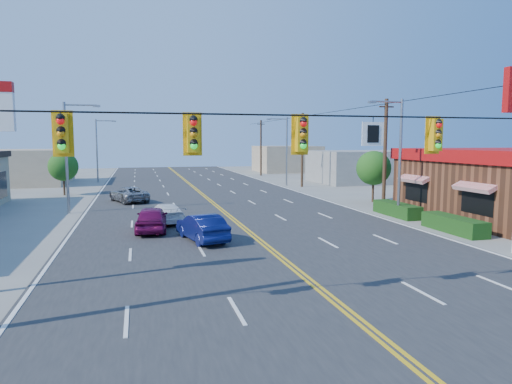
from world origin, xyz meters
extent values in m
plane|color=gray|center=(0.00, 0.00, 0.00)|extent=(160.00, 160.00, 0.00)
cube|color=#2D2D30|center=(0.00, 20.00, 0.03)|extent=(20.00, 120.00, 0.06)
cylinder|color=black|center=(0.00, 0.00, 6.00)|extent=(24.00, 0.05, 0.05)
cube|color=white|center=(1.20, 0.00, 5.45)|extent=(0.75, 0.04, 0.75)
cube|color=#D89E0C|center=(-8.00, 0.00, 5.42)|extent=(0.55, 0.34, 1.25)
cube|color=#D89E0C|center=(-4.50, 0.00, 5.42)|extent=(0.55, 0.34, 1.25)
cube|color=#D89E0C|center=(-1.20, 0.00, 5.42)|extent=(0.55, 0.34, 1.25)
cube|color=#D89E0C|center=(3.50, 0.00, 5.42)|extent=(0.55, 0.34, 1.25)
cube|color=#194214|center=(11.50, 12.00, 0.45)|extent=(1.20, 9.00, 0.90)
cylinder|color=gray|center=(11.00, 14.00, 4.00)|extent=(0.20, 0.20, 8.00)
cylinder|color=gray|center=(9.90, 14.00, 7.80)|extent=(2.20, 0.12, 0.12)
cube|color=gray|center=(8.80, 14.00, 7.75)|extent=(0.50, 0.25, 0.15)
cylinder|color=gray|center=(11.00, 38.00, 4.00)|extent=(0.20, 0.20, 8.00)
cylinder|color=gray|center=(9.90, 38.00, 7.80)|extent=(2.20, 0.12, 0.12)
cube|color=gray|center=(8.80, 38.00, 7.75)|extent=(0.50, 0.25, 0.15)
cylinder|color=gray|center=(-11.00, 22.00, 4.00)|extent=(0.20, 0.20, 8.00)
cylinder|color=gray|center=(-9.90, 22.00, 7.80)|extent=(2.20, 0.12, 0.12)
cube|color=gray|center=(-8.80, 22.00, 7.75)|extent=(0.50, 0.25, 0.15)
cylinder|color=gray|center=(-11.00, 48.00, 4.00)|extent=(0.20, 0.20, 8.00)
cylinder|color=gray|center=(-9.90, 48.00, 7.80)|extent=(2.20, 0.12, 0.12)
cube|color=gray|center=(-8.80, 48.00, 7.75)|extent=(0.50, 0.25, 0.15)
cylinder|color=#47301E|center=(12.20, 18.00, 4.20)|extent=(0.28, 0.28, 8.40)
cylinder|color=#47301E|center=(12.20, 36.00, 4.20)|extent=(0.28, 0.28, 8.40)
cylinder|color=#47301E|center=(12.20, 54.00, 4.20)|extent=(0.28, 0.28, 8.40)
cylinder|color=#47301E|center=(13.50, 22.00, 1.05)|extent=(0.20, 0.20, 2.10)
sphere|color=#235B19|center=(13.50, 22.00, 2.94)|extent=(2.94, 2.94, 2.94)
cylinder|color=#47301E|center=(-13.00, 34.00, 1.00)|extent=(0.20, 0.20, 2.00)
sphere|color=#235B19|center=(-13.00, 34.00, 2.80)|extent=(2.80, 2.80, 2.80)
cube|color=gray|center=(22.00, 40.00, 2.00)|extent=(12.00, 10.00, 4.00)
cube|color=tan|center=(-20.00, 48.00, 2.10)|extent=(11.00, 12.00, 4.20)
cube|color=tan|center=(19.00, 62.00, 2.20)|extent=(10.00, 10.00, 4.40)
imported|color=#6B0B41|center=(-5.35, 13.37, 0.73)|extent=(2.15, 4.45, 1.46)
imported|color=#0E1653|center=(-2.90, 10.17, 0.70)|extent=(2.41, 4.48, 1.40)
imported|color=white|center=(-4.43, 16.01, 0.61)|extent=(2.56, 4.44, 1.21)
imported|color=gray|center=(-6.87, 27.00, 0.66)|extent=(3.74, 5.21, 1.32)
camera|label=1|loc=(-6.07, -13.18, 5.22)|focal=32.00mm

